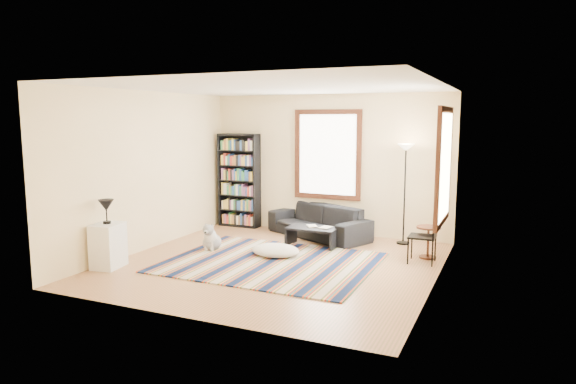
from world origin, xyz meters
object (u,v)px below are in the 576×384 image
at_px(floor_cushion, 276,250).
at_px(dog, 212,237).
at_px(white_cabinet, 108,246).
at_px(coffee_table, 312,237).
at_px(floor_lamp, 405,195).
at_px(bookshelf, 239,180).
at_px(side_table, 428,242).
at_px(folding_chair, 422,237).
at_px(sofa, 319,221).

distance_m(floor_cushion, dog, 1.22).
bearing_deg(white_cabinet, coffee_table, 36.05).
height_order(coffee_table, floor_lamp, floor_lamp).
xyz_separation_m(bookshelf, side_table, (4.15, -1.00, -0.73)).
bearing_deg(coffee_table, floor_lamp, 31.00).
height_order(bookshelf, white_cabinet, bookshelf).
bearing_deg(floor_cushion, coffee_table, 69.41).
bearing_deg(floor_lamp, white_cabinet, -139.01).
bearing_deg(dog, side_table, 4.86).
height_order(floor_lamp, folding_chair, floor_lamp).
xyz_separation_m(sofa, floor_cushion, (-0.16, -1.67, -0.21)).
bearing_deg(side_table, sofa, 161.78).
bearing_deg(coffee_table, white_cabinet, -134.14).
bearing_deg(bookshelf, floor_lamp, -2.72).
distance_m(sofa, folding_chair, 2.42).
bearing_deg(sofa, bookshelf, -163.33).
height_order(bookshelf, side_table, bookshelf).
relative_size(side_table, dog, 1.09).
distance_m(coffee_table, dog, 1.82).
xyz_separation_m(sofa, coffee_table, (0.17, -0.79, -0.13)).
xyz_separation_m(sofa, floor_lamp, (1.65, 0.10, 0.62)).
height_order(sofa, white_cabinet, white_cabinet).
relative_size(side_table, folding_chair, 0.63).
relative_size(folding_chair, dog, 1.74).
relative_size(sofa, coffee_table, 2.38).
distance_m(bookshelf, side_table, 4.33).
xyz_separation_m(floor_cushion, floor_lamp, (1.80, 1.77, 0.83)).
distance_m(floor_cushion, floor_lamp, 2.66).
xyz_separation_m(floor_cushion, folding_chair, (2.33, 0.61, 0.33)).
xyz_separation_m(sofa, bookshelf, (-1.93, 0.27, 0.69)).
xyz_separation_m(coffee_table, floor_lamp, (1.47, 0.89, 0.75)).
height_order(side_table, dog, side_table).
bearing_deg(coffee_table, floor_cushion, -110.59).
xyz_separation_m(floor_lamp, folding_chair, (0.53, -1.15, -0.50)).
relative_size(bookshelf, coffee_table, 2.22).
bearing_deg(bookshelf, folding_chair, -17.89).
bearing_deg(white_cabinet, dog, 49.85).
relative_size(floor_cushion, floor_lamp, 0.45).
xyz_separation_m(coffee_table, dog, (-1.54, -0.96, 0.07)).
distance_m(floor_lamp, white_cabinet, 5.23).
xyz_separation_m(floor_lamp, side_table, (0.58, -0.83, -0.66)).
bearing_deg(floor_cushion, bookshelf, 132.48).
distance_m(bookshelf, white_cabinet, 3.65).
distance_m(coffee_table, white_cabinet, 3.52).
distance_m(sofa, dog, 2.22).
height_order(sofa, floor_lamp, floor_lamp).
height_order(coffee_table, dog, dog).
height_order(sofa, bookshelf, bookshelf).
relative_size(floor_cushion, folding_chair, 0.97).
bearing_deg(sofa, folding_chair, -1.23).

